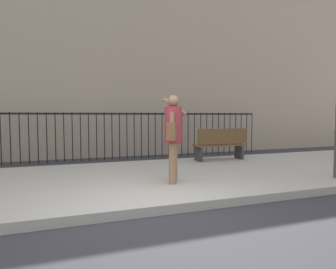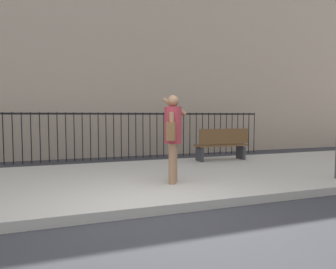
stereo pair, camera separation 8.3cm
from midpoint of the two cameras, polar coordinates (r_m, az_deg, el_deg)
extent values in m
plane|color=#333338|center=(4.52, -2.69, -15.58)|extent=(60.00, 60.00, 0.00)
cube|color=#B2ADA3|center=(6.56, -8.27, -8.81)|extent=(28.00, 4.40, 0.15)
cube|color=tan|center=(13.02, -14.06, 17.29)|extent=(28.00, 4.00, 9.15)
cube|color=black|center=(10.06, -12.42, 3.94)|extent=(12.00, 0.04, 0.06)
cylinder|color=black|center=(10.16, -29.03, -0.68)|extent=(0.03, 0.03, 1.60)
cylinder|color=black|center=(10.12, -27.60, -0.65)|extent=(0.03, 0.03, 1.60)
cylinder|color=black|center=(10.09, -26.17, -0.62)|extent=(0.03, 0.03, 1.60)
cylinder|color=black|center=(10.06, -24.72, -0.59)|extent=(0.03, 0.03, 1.60)
cylinder|color=black|center=(10.04, -23.27, -0.56)|extent=(0.03, 0.03, 1.60)
cylinder|color=black|center=(10.02, -21.82, -0.53)|extent=(0.03, 0.03, 1.60)
cylinder|color=black|center=(10.01, -20.36, -0.50)|extent=(0.03, 0.03, 1.60)
cylinder|color=black|center=(10.01, -18.90, -0.47)|extent=(0.03, 0.03, 1.60)
cylinder|color=black|center=(10.02, -17.44, -0.44)|extent=(0.03, 0.03, 1.60)
cylinder|color=black|center=(10.03, -15.98, -0.40)|extent=(0.03, 0.03, 1.60)
cylinder|color=black|center=(10.05, -14.53, -0.37)|extent=(0.03, 0.03, 1.60)
cylinder|color=black|center=(10.07, -13.08, -0.34)|extent=(0.03, 0.03, 1.60)
cylinder|color=black|center=(10.10, -11.64, -0.31)|extent=(0.03, 0.03, 1.60)
cylinder|color=black|center=(10.14, -10.21, -0.28)|extent=(0.03, 0.03, 1.60)
cylinder|color=black|center=(10.18, -8.79, -0.24)|extent=(0.03, 0.03, 1.60)
cylinder|color=black|center=(10.23, -7.39, -0.21)|extent=(0.03, 0.03, 1.60)
cylinder|color=black|center=(10.29, -6.00, -0.18)|extent=(0.03, 0.03, 1.60)
cylinder|color=black|center=(10.35, -4.62, -0.15)|extent=(0.03, 0.03, 1.60)
cylinder|color=black|center=(10.42, -3.26, -0.12)|extent=(0.03, 0.03, 1.60)
cylinder|color=black|center=(10.49, -1.92, -0.09)|extent=(0.03, 0.03, 1.60)
cylinder|color=black|center=(10.57, -0.60, -0.06)|extent=(0.03, 0.03, 1.60)
cylinder|color=black|center=(10.66, 0.70, -0.03)|extent=(0.03, 0.03, 1.60)
cylinder|color=black|center=(10.75, 1.98, 0.00)|extent=(0.03, 0.03, 1.60)
cylinder|color=black|center=(10.84, 3.23, 0.03)|extent=(0.03, 0.03, 1.60)
cylinder|color=black|center=(10.94, 4.47, 0.06)|extent=(0.03, 0.03, 1.60)
cylinder|color=black|center=(11.05, 5.68, 0.09)|extent=(0.03, 0.03, 1.60)
cylinder|color=black|center=(11.16, 6.87, 0.11)|extent=(0.03, 0.03, 1.60)
cylinder|color=black|center=(11.27, 8.03, 0.14)|extent=(0.03, 0.03, 1.60)
cylinder|color=black|center=(11.39, 9.17, 0.16)|extent=(0.03, 0.03, 1.60)
cylinder|color=black|center=(11.52, 10.29, 0.19)|extent=(0.03, 0.03, 1.60)
cylinder|color=black|center=(11.64, 11.38, 0.21)|extent=(0.03, 0.03, 1.60)
cylinder|color=black|center=(11.78, 12.45, 0.24)|extent=(0.03, 0.03, 1.60)
cylinder|color=black|center=(11.91, 13.49, 0.26)|extent=(0.03, 0.03, 1.60)
cylinder|color=black|center=(12.05, 14.51, 0.29)|extent=(0.03, 0.03, 1.60)
cylinder|color=black|center=(12.20, 15.51, 0.31)|extent=(0.03, 0.03, 1.60)
cylinder|color=black|center=(12.34, 16.48, 0.33)|extent=(0.03, 0.03, 1.60)
cylinder|color=#936B4C|center=(5.99, 1.50, -5.38)|extent=(0.15, 0.15, 0.79)
cylinder|color=#936B4C|center=(5.80, 1.25, -5.69)|extent=(0.15, 0.15, 0.79)
cylinder|color=#992D38|center=(5.82, 1.39, 1.85)|extent=(0.46, 0.46, 0.72)
sphere|color=#936B4C|center=(5.83, 1.40, 6.51)|extent=(0.22, 0.22, 0.22)
cylinder|color=#936B4C|center=(6.02, 1.64, 5.37)|extent=(0.49, 0.32, 0.39)
cylinder|color=#936B4C|center=(5.63, 1.13, 1.56)|extent=(0.09, 0.09, 0.55)
cube|color=black|center=(5.97, 2.15, 6.25)|extent=(0.04, 0.07, 0.15)
cube|color=brown|center=(5.57, 1.05, 0.65)|extent=(0.27, 0.32, 0.34)
cube|color=brown|center=(9.03, 10.43, -2.04)|extent=(1.60, 0.45, 0.05)
cube|color=brown|center=(8.84, 11.07, -0.34)|extent=(1.60, 0.06, 0.44)
cube|color=#333338|center=(8.73, 6.41, -3.84)|extent=(0.08, 0.41, 0.40)
cube|color=#333338|center=(9.42, 14.11, -3.38)|extent=(0.08, 0.41, 0.40)
camera|label=1|loc=(0.04, -89.61, 0.03)|focal=31.55mm
camera|label=2|loc=(0.04, 90.39, -0.03)|focal=31.55mm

